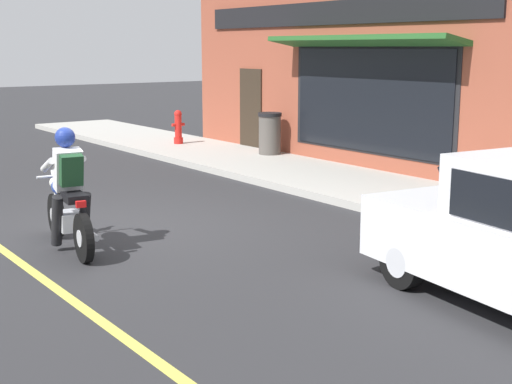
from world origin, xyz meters
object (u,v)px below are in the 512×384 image
object	(u,v)px
traffic_cone	(478,183)
trash_bin	(270,133)
fire_hydrant	(178,127)
motorcycle_with_rider	(68,199)

from	to	relation	value
traffic_cone	trash_bin	distance (m)	6.19
fire_hydrant	traffic_cone	bearing A→B (deg)	-87.42
traffic_cone	trash_bin	size ratio (longest dim) A/B	0.61
trash_bin	fire_hydrant	bearing A→B (deg)	105.36
fire_hydrant	trash_bin	bearing A→B (deg)	-74.64
motorcycle_with_rider	trash_bin	size ratio (longest dim) A/B	2.06
trash_bin	traffic_cone	bearing A→B (deg)	-93.63
traffic_cone	trash_bin	bearing A→B (deg)	86.37
motorcycle_with_rider	trash_bin	world-z (taller)	motorcycle_with_rider
motorcycle_with_rider	traffic_cone	bearing A→B (deg)	-14.47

